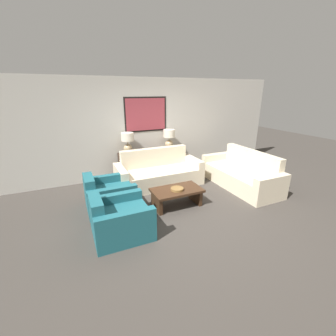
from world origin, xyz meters
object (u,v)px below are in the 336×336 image
object	(u,v)px
table_lamp_left	(128,141)
armchair_near_back_wall	(109,196)
decorative_bowl	(177,189)
console_table	(150,164)
couch_by_side	(241,175)
coffee_table	(177,194)
armchair_near_camera	(120,220)
couch_by_back_wall	(159,173)
table_lamp_right	(169,138)

from	to	relation	value
table_lamp_left	armchair_near_back_wall	bearing A→B (deg)	-120.03
table_lamp_left	decorative_bowl	size ratio (longest dim) A/B	2.12
console_table	couch_by_side	size ratio (longest dim) A/B	0.79
table_lamp_left	armchair_near_back_wall	distance (m)	1.80
console_table	decorative_bowl	world-z (taller)	console_table
decorative_bowl	console_table	bearing A→B (deg)	86.69
couch_by_side	decorative_bowl	size ratio (longest dim) A/B	8.13
coffee_table	decorative_bowl	size ratio (longest dim) A/B	3.91
coffee_table	armchair_near_back_wall	distance (m)	1.40
decorative_bowl	armchair_near_camera	distance (m)	1.38
console_table	couch_by_side	bearing A→B (deg)	-40.59
couch_by_back_wall	decorative_bowl	bearing A→B (deg)	-95.00
couch_by_back_wall	armchair_near_camera	xyz separation A→B (m)	(-1.41, -1.74, -0.02)
armchair_near_camera	coffee_table	bearing A→B (deg)	20.80
table_lamp_left	couch_by_back_wall	size ratio (longest dim) A/B	0.26
decorative_bowl	coffee_table	bearing A→B (deg)	70.75
couch_by_side	table_lamp_right	bearing A→B (deg)	128.50
console_table	table_lamp_right	distance (m)	0.91
table_lamp_right	couch_by_side	size ratio (longest dim) A/B	0.26
armchair_near_back_wall	console_table	bearing A→B (deg)	44.91
coffee_table	table_lamp_left	bearing A→B (deg)	104.71
couch_by_side	armchair_near_camera	xyz separation A→B (m)	(-3.28, -0.79, -0.02)
armchair_near_camera	armchair_near_back_wall	bearing A→B (deg)	90.00
console_table	table_lamp_left	size ratio (longest dim) A/B	3.03
table_lamp_right	coffee_table	size ratio (longest dim) A/B	0.54
couch_by_side	armchair_near_back_wall	xyz separation A→B (m)	(-3.28, 0.20, -0.02)
couch_by_back_wall	table_lamp_right	bearing A→B (deg)	47.85
table_lamp_left	armchair_near_camera	size ratio (longest dim) A/B	0.60
table_lamp_left	couch_by_back_wall	world-z (taller)	table_lamp_left
console_table	couch_by_side	distance (m)	2.47
table_lamp_right	decorative_bowl	size ratio (longest dim) A/B	2.12
coffee_table	armchair_near_camera	distance (m)	1.40
coffee_table	decorative_bowl	xyz separation A→B (m)	(-0.01, -0.04, 0.13)
table_lamp_right	table_lamp_left	bearing A→B (deg)	180.00
couch_by_side	decorative_bowl	world-z (taller)	couch_by_side
coffee_table	armchair_near_back_wall	bearing A→B (deg)	159.20
console_table	armchair_near_back_wall	world-z (taller)	armchair_near_back_wall
table_lamp_right	decorative_bowl	bearing A→B (deg)	-110.05
couch_by_back_wall	console_table	bearing A→B (deg)	90.00
table_lamp_right	coffee_table	distance (m)	2.17
armchair_near_back_wall	armchair_near_camera	bearing A→B (deg)	-90.00
armchair_near_camera	couch_by_back_wall	bearing A→B (deg)	51.01
table_lamp_left	decorative_bowl	xyz separation A→B (m)	(0.48, -1.94, -0.65)
couch_by_back_wall	armchair_near_back_wall	world-z (taller)	couch_by_back_wall
table_lamp_left	couch_by_side	world-z (taller)	table_lamp_left
table_lamp_right	coffee_table	xyz separation A→B (m)	(-0.69, -1.90, -0.78)
table_lamp_right	armchair_near_back_wall	xyz separation A→B (m)	(-2.00, -1.40, -0.78)
couch_by_back_wall	coffee_table	world-z (taller)	couch_by_back_wall
table_lamp_right	couch_by_side	bearing A→B (deg)	-51.50
table_lamp_right	armchair_near_camera	size ratio (longest dim) A/B	0.60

